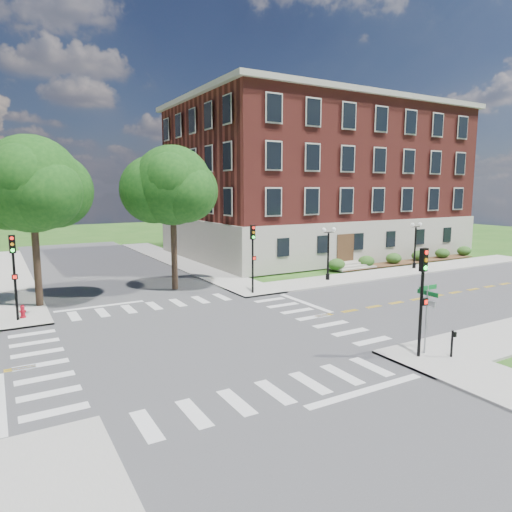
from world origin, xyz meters
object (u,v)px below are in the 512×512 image
street_sign_pole (427,306)px  traffic_signal_se (422,288)px  traffic_signal_nw (14,266)px  traffic_signal_ne (253,250)px  twin_lamp_west (328,250)px  push_button_post (452,342)px  twin_lamp_east (415,242)px  fire_hydrant (23,312)px

street_sign_pole → traffic_signal_se: bearing=-164.8°
traffic_signal_nw → street_sign_pole: size_ratio=1.55×
traffic_signal_ne → street_sign_pole: (0.75, -14.25, -0.88)m
twin_lamp_west → traffic_signal_se: bearing=-115.5°
twin_lamp_west → push_button_post: 17.47m
traffic_signal_nw → twin_lamp_west: 22.37m
traffic_signal_ne → traffic_signal_nw: bearing=177.2°
twin_lamp_west → street_sign_pole: twin_lamp_west is taller
traffic_signal_nw → twin_lamp_east: size_ratio=1.13×
traffic_signal_se → push_button_post: size_ratio=4.00×
twin_lamp_west → push_button_post: size_ratio=3.53×
traffic_signal_ne → twin_lamp_east: 18.00m
push_button_post → fire_hydrant: (-15.88, 16.28, -0.33)m
traffic_signal_ne → twin_lamp_west: (7.59, 1.06, -0.66)m
fire_hydrant → twin_lamp_west: bearing=-0.1°
traffic_signal_se → street_sign_pole: 1.04m
fire_hydrant → push_button_post: bearing=-45.7°
traffic_signal_se → twin_lamp_east: traffic_signal_se is taller
push_button_post → fire_hydrant: size_ratio=1.60×
traffic_signal_nw → twin_lamp_west: traffic_signal_nw is taller
traffic_signal_se → twin_lamp_east: 23.69m
street_sign_pole → twin_lamp_east: bearing=42.1°
traffic_signal_se → twin_lamp_west: size_ratio=1.13×
traffic_signal_ne → traffic_signal_nw: (-14.77, 0.72, 0.00)m
traffic_signal_se → fire_hydrant: 21.54m
street_sign_pole → fire_hydrant: street_sign_pole is taller
push_button_post → twin_lamp_west: bearing=69.1°
twin_lamp_west → twin_lamp_east: 10.36m
traffic_signal_nw → twin_lamp_east: traffic_signal_nw is taller
traffic_signal_se → traffic_signal_nw: bearing=134.7°
fire_hydrant → traffic_signal_ne: bearing=-4.3°
fire_hydrant → traffic_signal_nw: bearing=-125.7°
traffic_signal_ne → fire_hydrant: size_ratio=6.40×
traffic_signal_se → traffic_signal_nw: same height
twin_lamp_east → street_sign_pole: size_ratio=1.36×
traffic_signal_ne → twin_lamp_east: size_ratio=1.13×
traffic_signal_se → traffic_signal_nw: 21.28m
twin_lamp_east → traffic_signal_nw: bearing=-179.0°
traffic_signal_ne → fire_hydrant: traffic_signal_ne is taller
twin_lamp_west → traffic_signal_ne: bearing=-172.1°
street_sign_pole → push_button_post: street_sign_pole is taller
twin_lamp_east → street_sign_pole: bearing=-137.9°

